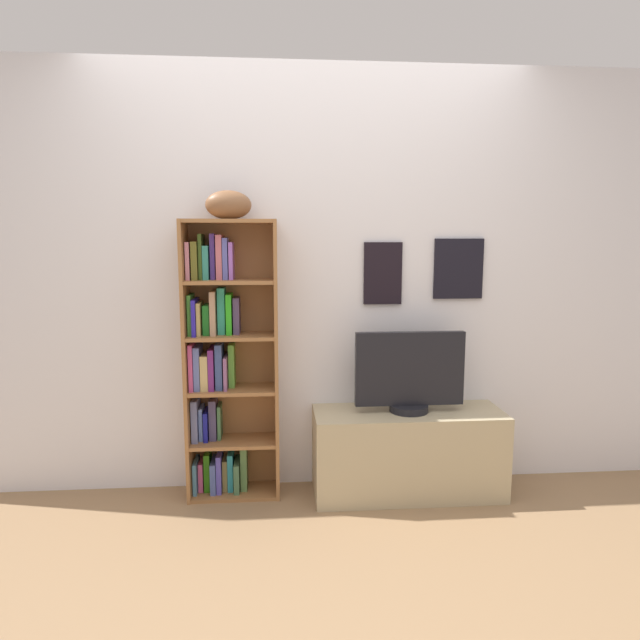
{
  "coord_description": "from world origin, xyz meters",
  "views": [
    {
      "loc": [
        -0.19,
        -2.08,
        1.46
      ],
      "look_at": [
        0.04,
        0.85,
        1.03
      ],
      "focal_mm": 30.89,
      "sensor_mm": 36.0,
      "label": 1
    }
  ],
  "objects_px": {
    "tv_stand": "(408,453)",
    "bookshelf": "(223,364)",
    "television": "(410,373)",
    "football": "(229,205)"
  },
  "relations": [
    {
      "from": "football",
      "to": "tv_stand",
      "type": "bearing_deg",
      "value": -4.26
    },
    {
      "from": "bookshelf",
      "to": "football",
      "type": "xyz_separation_m",
      "value": [
        0.05,
        -0.03,
        0.88
      ]
    },
    {
      "from": "football",
      "to": "bookshelf",
      "type": "bearing_deg",
      "value": 152.09
    },
    {
      "from": "bookshelf",
      "to": "television",
      "type": "relative_size",
      "value": 2.54
    },
    {
      "from": "bookshelf",
      "to": "television",
      "type": "height_order",
      "value": "bookshelf"
    },
    {
      "from": "football",
      "to": "tv_stand",
      "type": "xyz_separation_m",
      "value": [
        1.0,
        -0.07,
        -1.4
      ]
    },
    {
      "from": "tv_stand",
      "to": "television",
      "type": "relative_size",
      "value": 1.75
    },
    {
      "from": "tv_stand",
      "to": "bookshelf",
      "type": "bearing_deg",
      "value": 174.42
    },
    {
      "from": "football",
      "to": "tv_stand",
      "type": "distance_m",
      "value": 1.73
    },
    {
      "from": "bookshelf",
      "to": "football",
      "type": "height_order",
      "value": "football"
    }
  ]
}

